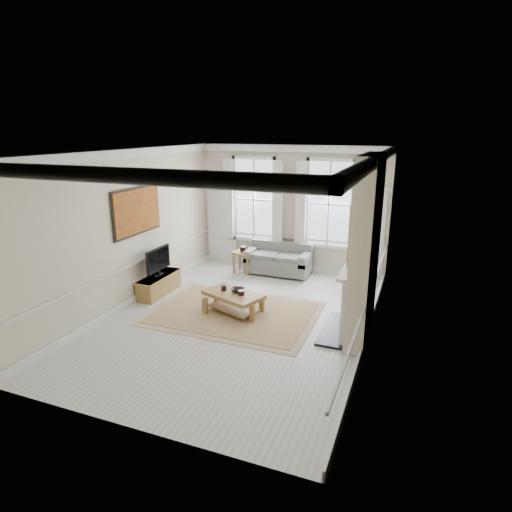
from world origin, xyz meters
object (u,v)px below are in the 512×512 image
at_px(sofa, 279,261).
at_px(coffee_table, 234,296).
at_px(side_table, 244,255).
at_px(tv_stand, 159,285).

distance_m(sofa, coffee_table, 2.87).
bearing_deg(coffee_table, sofa, 108.47).
height_order(side_table, tv_stand, side_table).
xyz_separation_m(sofa, side_table, (-0.92, -0.28, 0.13)).
bearing_deg(side_table, coffee_table, -71.70).
bearing_deg(sofa, tv_stand, -131.26).
bearing_deg(side_table, tv_stand, -119.77).
bearing_deg(tv_stand, sofa, 48.74).
height_order(sofa, coffee_table, sofa).
bearing_deg(tv_stand, coffee_table, -10.29).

